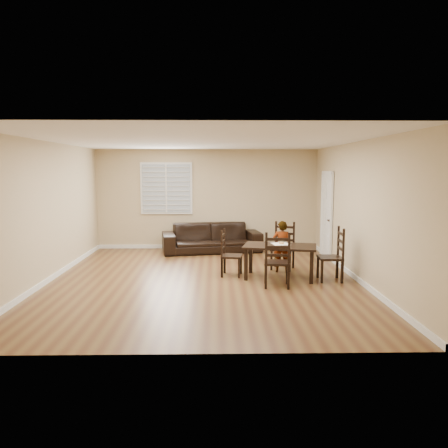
% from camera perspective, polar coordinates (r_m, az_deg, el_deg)
% --- Properties ---
extents(ground, '(7.00, 7.00, 0.00)m').
position_cam_1_polar(ground, '(8.69, -2.64, -7.26)').
color(ground, brown).
rests_on(ground, ground).
extents(room, '(6.04, 7.04, 2.72)m').
position_cam_1_polar(room, '(8.60, -2.44, 4.77)').
color(room, tan).
rests_on(room, ground).
extents(dining_table, '(1.56, 1.09, 0.66)m').
position_cam_1_polar(dining_table, '(8.76, 7.31, -3.36)').
color(dining_table, black).
rests_on(dining_table, ground).
extents(chair_near, '(0.59, 0.57, 1.03)m').
position_cam_1_polar(chair_near, '(9.68, 7.84, -3.02)').
color(chair_near, black).
rests_on(chair_near, ground).
extents(chair_far, '(0.51, 0.48, 1.04)m').
position_cam_1_polar(chair_far, '(8.02, 6.97, -5.06)').
color(chair_far, black).
rests_on(chair_far, ground).
extents(chair_left, '(0.46, 0.49, 0.95)m').
position_cam_1_polar(chair_left, '(8.93, 0.29, -4.04)').
color(chair_left, black).
rests_on(chair_left, ground).
extents(chair_right, '(0.46, 0.49, 1.05)m').
position_cam_1_polar(chair_right, '(8.79, 14.49, -4.13)').
color(chair_right, black).
rests_on(chair_right, ground).
extents(child, '(0.44, 0.33, 1.10)m').
position_cam_1_polar(child, '(9.27, 7.56, -2.94)').
color(child, gray).
rests_on(child, ground).
extents(napkin, '(0.38, 0.38, 0.00)m').
position_cam_1_polar(napkin, '(8.90, 7.40, -2.59)').
color(napkin, white).
rests_on(napkin, dining_table).
extents(donut, '(0.10, 0.10, 0.04)m').
position_cam_1_polar(donut, '(8.90, 7.52, -2.46)').
color(donut, '#D6964D').
rests_on(donut, napkin).
extents(sofa, '(2.69, 1.41, 0.75)m').
position_cam_1_polar(sofa, '(11.49, -1.63, -1.81)').
color(sofa, black).
rests_on(sofa, ground).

